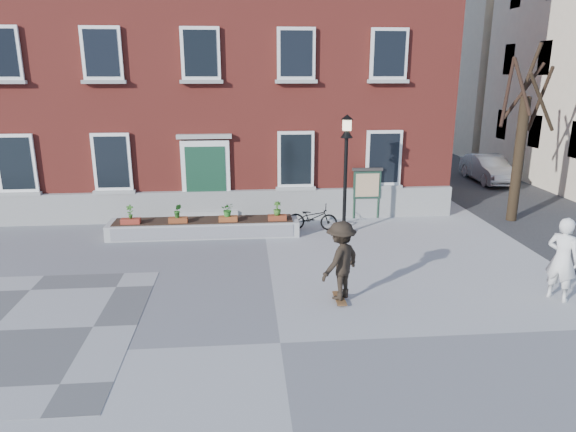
{
  "coord_description": "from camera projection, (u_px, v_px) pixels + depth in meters",
  "views": [
    {
      "loc": [
        -0.63,
        -9.15,
        5.25
      ],
      "look_at": [
        0.5,
        4.0,
        1.5
      ],
      "focal_mm": 32.0,
      "sensor_mm": 36.0,
      "label": 1
    }
  ],
  "objects": [
    {
      "name": "ground",
      "position": [
        280.0,
        343.0,
        10.25
      ],
      "size": [
        100.0,
        100.0,
        0.0
      ],
      "primitive_type": "plane",
      "color": "#969698",
      "rests_on": "ground"
    },
    {
      "name": "bicycle",
      "position": [
        312.0,
        217.0,
        17.42
      ],
      "size": [
        1.76,
        0.86,
        0.88
      ],
      "primitive_type": "imported",
      "rotation": [
        0.0,
        0.0,
        1.4
      ],
      "color": "black",
      "rests_on": "ground"
    },
    {
      "name": "parked_car",
      "position": [
        488.0,
        169.0,
        24.94
      ],
      "size": [
        1.51,
        4.02,
        1.31
      ],
      "primitive_type": "imported",
      "rotation": [
        0.0,
        0.0,
        -0.03
      ],
      "color": "#B8BABD",
      "rests_on": "ground"
    },
    {
      "name": "bystander",
      "position": [
        562.0,
        259.0,
        11.97
      ],
      "size": [
        0.81,
        0.88,
        2.02
      ],
      "primitive_type": "imported",
      "rotation": [
        0.0,
        0.0,
        2.17
      ],
      "color": "silver",
      "rests_on": "ground"
    },
    {
      "name": "brick_building",
      "position": [
        209.0,
        45.0,
        21.76
      ],
      "size": [
        18.4,
        10.85,
        12.6
      ],
      "color": "maroon",
      "rests_on": "ground"
    },
    {
      "name": "planter_assembly",
      "position": [
        205.0,
        226.0,
        16.88
      ],
      "size": [
        6.2,
        1.12,
        1.15
      ],
      "color": "#B6B6B1",
      "rests_on": "ground"
    },
    {
      "name": "bare_tree",
      "position": [
        520.0,
        144.0,
        17.91
      ],
      "size": [
        1.83,
        1.83,
        6.16
      ],
      "color": "black",
      "rests_on": "ground"
    },
    {
      "name": "side_street",
      "position": [
        574.0,
        38.0,
        28.78
      ],
      "size": [
        15.2,
        36.0,
        14.5
      ],
      "color": "#343436",
      "rests_on": "ground"
    },
    {
      "name": "lamp_post",
      "position": [
        346.0,
        158.0,
        16.42
      ],
      "size": [
        0.4,
        0.4,
        3.93
      ],
      "color": "black",
      "rests_on": "ground"
    },
    {
      "name": "notice_board",
      "position": [
        367.0,
        185.0,
        18.62
      ],
      "size": [
        1.1,
        0.16,
        1.87
      ],
      "color": "#193322",
      "rests_on": "ground"
    },
    {
      "name": "skateboarder",
      "position": [
        341.0,
        261.0,
        11.87
      ],
      "size": [
        1.36,
        1.34,
        1.95
      ],
      "color": "brown",
      "rests_on": "ground"
    }
  ]
}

